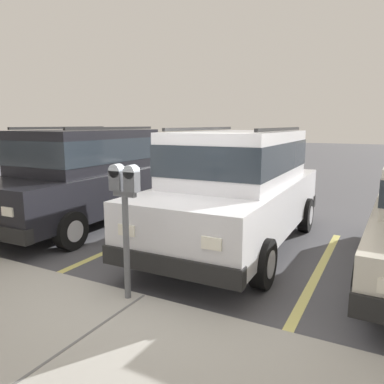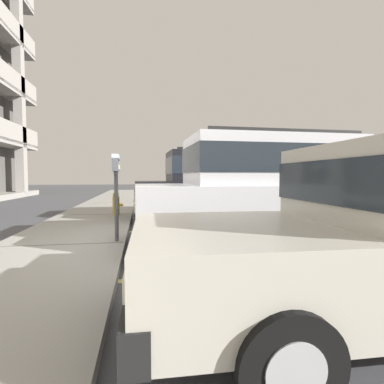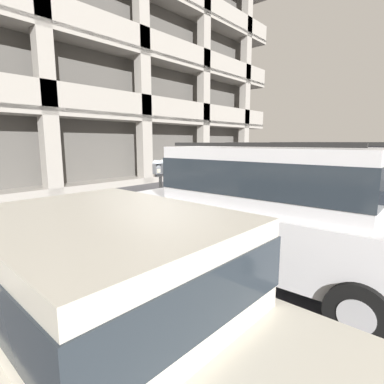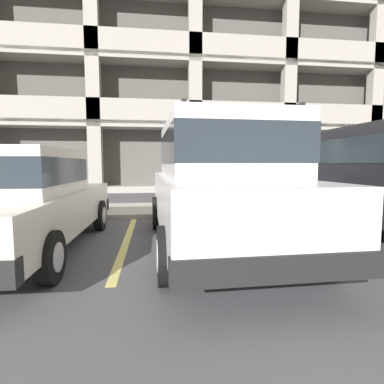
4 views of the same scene
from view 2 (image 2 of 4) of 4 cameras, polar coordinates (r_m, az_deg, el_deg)
name	(u,v)px [view 2 (image 2 of 4)]	position (r m, az deg, el deg)	size (l,w,h in m)	color
ground_plane	(137,251)	(5.47, -10.48, -11.07)	(80.00, 80.00, 0.10)	#4C4C51
sidewalk	(59,248)	(5.62, -24.06, -9.76)	(40.00, 2.20, 0.12)	#9E9B93
parking_stall_lines	(197,230)	(7.17, 1.05, -7.19)	(13.16, 4.80, 0.01)	#DBD16B
silver_suv	(267,187)	(5.64, 14.10, 1.01)	(2.09, 4.82, 2.03)	silver
dark_hatchback	(218,183)	(8.76, 4.90, 1.81)	(2.10, 4.82, 2.03)	black
parking_meter_near	(116,177)	(5.46, -14.28, 2.82)	(0.35, 0.12, 1.54)	#595B60
fire_hydrant	(116,204)	(9.10, -14.26, -2.17)	(0.30, 0.30, 0.70)	gold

